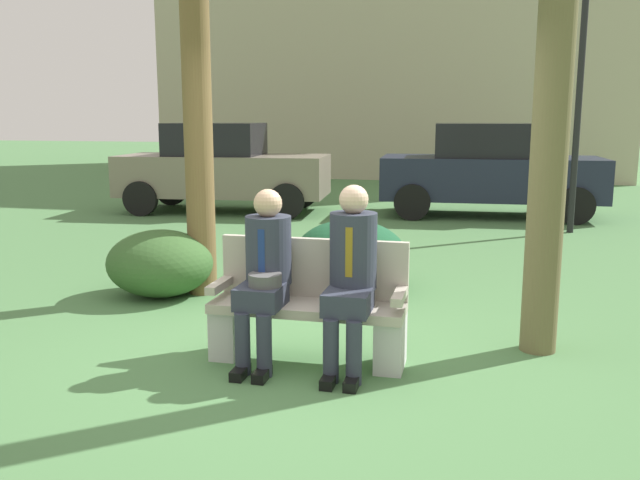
{
  "coord_description": "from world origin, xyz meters",
  "views": [
    {
      "loc": [
        1.3,
        -4.67,
        1.8
      ],
      "look_at": [
        0.11,
        0.36,
        0.85
      ],
      "focal_mm": 37.69,
      "sensor_mm": 36.0,
      "label": 1
    }
  ],
  "objects_px": {
    "shrub_mid_lawn": "(350,255)",
    "parked_car_far": "(489,170)",
    "parked_car_near": "(222,168)",
    "building_backdrop": "(401,9)",
    "street_lamp": "(580,77)",
    "seated_man_right": "(351,269)",
    "shrub_near_bench": "(160,263)",
    "seated_man_left": "(265,268)",
    "park_bench": "(309,307)"
  },
  "relations": [
    {
      "from": "parked_car_far",
      "to": "building_backdrop",
      "type": "relative_size",
      "value": 0.28
    },
    {
      "from": "seated_man_left",
      "to": "shrub_mid_lawn",
      "type": "xyz_separation_m",
      "value": [
        0.21,
        2.22,
        -0.34
      ]
    },
    {
      "from": "parked_car_near",
      "to": "building_backdrop",
      "type": "height_order",
      "value": "building_backdrop"
    },
    {
      "from": "shrub_near_bench",
      "to": "street_lamp",
      "type": "relative_size",
      "value": 0.27
    },
    {
      "from": "street_lamp",
      "to": "building_backdrop",
      "type": "height_order",
      "value": "building_backdrop"
    },
    {
      "from": "shrub_near_bench",
      "to": "building_backdrop",
      "type": "bearing_deg",
      "value": 88.79
    },
    {
      "from": "shrub_mid_lawn",
      "to": "building_backdrop",
      "type": "bearing_deg",
      "value": 95.06
    },
    {
      "from": "parked_car_far",
      "to": "building_backdrop",
      "type": "height_order",
      "value": "building_backdrop"
    },
    {
      "from": "park_bench",
      "to": "parked_car_near",
      "type": "xyz_separation_m",
      "value": [
        -3.56,
        7.35,
        0.44
      ]
    },
    {
      "from": "seated_man_right",
      "to": "parked_car_near",
      "type": "xyz_separation_m",
      "value": [
        -3.9,
        7.46,
        0.1
      ]
    },
    {
      "from": "seated_man_left",
      "to": "parked_car_near",
      "type": "height_order",
      "value": "parked_car_near"
    },
    {
      "from": "park_bench",
      "to": "seated_man_right",
      "type": "bearing_deg",
      "value": -19.19
    },
    {
      "from": "park_bench",
      "to": "parked_car_near",
      "type": "relative_size",
      "value": 0.36
    },
    {
      "from": "shrub_mid_lawn",
      "to": "street_lamp",
      "type": "height_order",
      "value": "street_lamp"
    },
    {
      "from": "seated_man_right",
      "to": "building_backdrop",
      "type": "height_order",
      "value": "building_backdrop"
    },
    {
      "from": "shrub_mid_lawn",
      "to": "building_backdrop",
      "type": "distance_m",
      "value": 17.38
    },
    {
      "from": "seated_man_right",
      "to": "parked_car_near",
      "type": "relative_size",
      "value": 0.33
    },
    {
      "from": "shrub_mid_lawn",
      "to": "seated_man_left",
      "type": "bearing_deg",
      "value": -95.51
    },
    {
      "from": "seated_man_right",
      "to": "street_lamp",
      "type": "distance_m",
      "value": 7.09
    },
    {
      "from": "parked_car_near",
      "to": "shrub_mid_lawn",
      "type": "bearing_deg",
      "value": -56.5
    },
    {
      "from": "seated_man_right",
      "to": "shrub_near_bench",
      "type": "bearing_deg",
      "value": 145.82
    },
    {
      "from": "building_backdrop",
      "to": "parked_car_far",
      "type": "bearing_deg",
      "value": -74.81
    },
    {
      "from": "seated_man_left",
      "to": "street_lamp",
      "type": "relative_size",
      "value": 0.33
    },
    {
      "from": "building_backdrop",
      "to": "street_lamp",
      "type": "bearing_deg",
      "value": -71.19
    },
    {
      "from": "shrub_mid_lawn",
      "to": "parked_car_near",
      "type": "height_order",
      "value": "parked_car_near"
    },
    {
      "from": "shrub_near_bench",
      "to": "parked_car_far",
      "type": "bearing_deg",
      "value": 63.18
    },
    {
      "from": "seated_man_left",
      "to": "shrub_mid_lawn",
      "type": "bearing_deg",
      "value": 84.49
    },
    {
      "from": "seated_man_left",
      "to": "shrub_near_bench",
      "type": "bearing_deg",
      "value": 136.41
    },
    {
      "from": "parked_car_near",
      "to": "building_backdrop",
      "type": "xyz_separation_m",
      "value": [
        2.01,
        11.34,
        4.48
      ]
    },
    {
      "from": "seated_man_right",
      "to": "parked_car_near",
      "type": "bearing_deg",
      "value": 117.59
    },
    {
      "from": "seated_man_left",
      "to": "street_lamp",
      "type": "height_order",
      "value": "street_lamp"
    },
    {
      "from": "park_bench",
      "to": "seated_man_right",
      "type": "xyz_separation_m",
      "value": [
        0.34,
        -0.12,
        0.34
      ]
    },
    {
      "from": "park_bench",
      "to": "seated_man_left",
      "type": "height_order",
      "value": "seated_man_left"
    },
    {
      "from": "shrub_near_bench",
      "to": "street_lamp",
      "type": "height_order",
      "value": "street_lamp"
    },
    {
      "from": "building_backdrop",
      "to": "parked_car_near",
      "type": "bearing_deg",
      "value": -100.04
    },
    {
      "from": "park_bench",
      "to": "shrub_mid_lawn",
      "type": "height_order",
      "value": "park_bench"
    },
    {
      "from": "shrub_near_bench",
      "to": "parked_car_near",
      "type": "distance_m",
      "value": 6.17
    },
    {
      "from": "park_bench",
      "to": "parked_car_far",
      "type": "relative_size",
      "value": 0.36
    },
    {
      "from": "parked_car_near",
      "to": "building_backdrop",
      "type": "bearing_deg",
      "value": 79.96
    },
    {
      "from": "park_bench",
      "to": "shrub_mid_lawn",
      "type": "distance_m",
      "value": 2.09
    },
    {
      "from": "parked_car_near",
      "to": "parked_car_far",
      "type": "height_order",
      "value": "same"
    },
    {
      "from": "street_lamp",
      "to": "park_bench",
      "type": "bearing_deg",
      "value": -112.42
    },
    {
      "from": "street_lamp",
      "to": "building_backdrop",
      "type": "relative_size",
      "value": 0.28
    },
    {
      "from": "building_backdrop",
      "to": "park_bench",
      "type": "bearing_deg",
      "value": -85.24
    },
    {
      "from": "shrub_mid_lawn",
      "to": "parked_car_far",
      "type": "height_order",
      "value": "parked_car_far"
    },
    {
      "from": "street_lamp",
      "to": "parked_car_far",
      "type": "bearing_deg",
      "value": 129.51
    },
    {
      "from": "shrub_mid_lawn",
      "to": "parked_car_far",
      "type": "bearing_deg",
      "value": 75.99
    },
    {
      "from": "seated_man_left",
      "to": "street_lamp",
      "type": "bearing_deg",
      "value": 65.74
    },
    {
      "from": "shrub_mid_lawn",
      "to": "parked_car_far",
      "type": "relative_size",
      "value": 0.3
    },
    {
      "from": "seated_man_right",
      "to": "street_lamp",
      "type": "bearing_deg",
      "value": 70.53
    }
  ]
}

